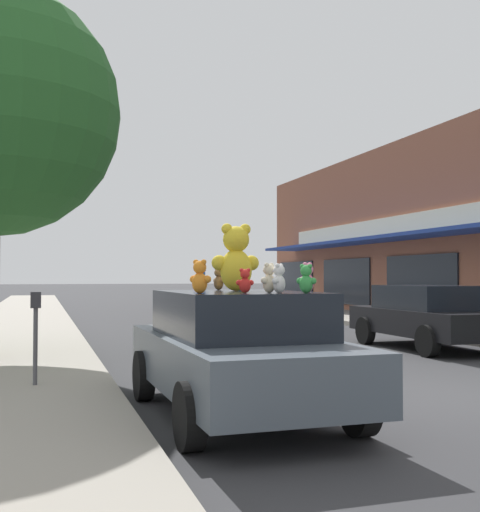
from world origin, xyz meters
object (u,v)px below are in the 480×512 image
object	(u,v)px
teddy_bear_pink	(307,278)
teddy_bear_blue	(201,280)
teddy_bear_giant	(236,259)
teddy_bear_brown	(219,279)
parked_car_far_center	(428,315)
teddy_bear_orange	(200,277)
teddy_bear_green	(306,279)
teddy_bear_cream	(269,278)
parking_meter	(36,326)
teddy_bear_teal	(241,280)
teddy_bear_white	(279,279)
teddy_bear_red	(245,281)
plush_art_car	(238,350)

from	to	relation	value
teddy_bear_pink	teddy_bear_blue	size ratio (longest dim) A/B	1.18
teddy_bear_giant	teddy_bear_blue	bearing A→B (deg)	-62.89
teddy_bear_brown	parked_car_far_center	size ratio (longest dim) A/B	0.07
teddy_bear_orange	teddy_bear_green	bearing A→B (deg)	-140.82
teddy_bear_cream	parking_meter	bearing A→B (deg)	-86.64
teddy_bear_green	teddy_bear_orange	bearing A→B (deg)	35.27
teddy_bear_green	parking_meter	world-z (taller)	teddy_bear_green
teddy_bear_cream	teddy_bear_green	world-z (taller)	teddy_bear_cream
teddy_bear_green	teddy_bear_pink	bearing A→B (deg)	-70.83
teddy_bear_orange	teddy_bear_teal	xyz separation A→B (m)	(0.93, 1.54, -0.04)
teddy_bear_white	parked_car_far_center	bearing A→B (deg)	179.85
teddy_bear_teal	teddy_bear_green	size ratio (longest dim) A/B	0.87
teddy_bear_orange	parking_meter	distance (m)	3.26
teddy_bear_red	parked_car_far_center	size ratio (longest dim) A/B	0.06
teddy_bear_white	teddy_bear_blue	world-z (taller)	teddy_bear_white
teddy_bear_teal	teddy_bear_blue	world-z (taller)	teddy_bear_blue
teddy_bear_teal	teddy_bear_pink	bearing A→B (deg)	82.60
teddy_bear_white	parked_car_far_center	size ratio (longest dim) A/B	0.08
teddy_bear_red	parking_meter	bearing A→B (deg)	-39.21
teddy_bear_cream	teddy_bear_pink	distance (m)	0.46
plush_art_car	teddy_bear_orange	world-z (taller)	teddy_bear_orange
teddy_bear_pink	teddy_bear_green	bearing A→B (deg)	29.48
teddy_bear_orange	teddy_bear_giant	bearing A→B (deg)	-75.91
teddy_bear_white	parking_meter	distance (m)	3.84
teddy_bear_cream	teddy_bear_teal	bearing A→B (deg)	-134.11
teddy_bear_orange	parking_meter	xyz separation A→B (m)	(-1.65, 2.72, -0.67)
teddy_bear_orange	teddy_bear_white	distance (m)	0.85
teddy_bear_giant	teddy_bear_orange	xyz separation A→B (m)	(-0.69, -0.97, -0.23)
teddy_bear_teal	teddy_bear_blue	distance (m)	0.53
teddy_bear_orange	teddy_bear_pink	bearing A→B (deg)	-130.24
teddy_bear_giant	parked_car_far_center	xyz separation A→B (m)	(6.07, 5.07, -1.09)
teddy_bear_giant	teddy_bear_cream	distance (m)	1.02
parked_car_far_center	teddy_bear_cream	bearing A→B (deg)	-134.71
teddy_bear_cream	teddy_bear_blue	distance (m)	1.63
teddy_bear_blue	parking_meter	xyz separation A→B (m)	(-2.05, 1.16, -0.63)
plush_art_car	teddy_bear_brown	distance (m)	1.22
teddy_bear_giant	teddy_bear_brown	size ratio (longest dim) A/B	2.79
teddy_bear_blue	teddy_bear_teal	bearing A→B (deg)	-173.18
teddy_bear_cream	parked_car_far_center	bearing A→B (deg)	-172.71
teddy_bear_cream	teddy_bear_teal	size ratio (longest dim) A/B	1.20
teddy_bear_giant	teddy_bear_white	size ratio (longest dim) A/B	2.59
teddy_bear_blue	teddy_bear_red	xyz separation A→B (m)	(0.11, -1.52, -0.01)
parked_car_far_center	parking_meter	distance (m)	9.04
teddy_bear_teal	teddy_bear_green	xyz separation A→B (m)	(0.19, -1.74, 0.02)
teddy_bear_giant	teddy_bear_red	size ratio (longest dim) A/B	3.09
teddy_bear_teal	plush_art_car	bearing A→B (deg)	52.18
parking_meter	teddy_bear_pink	bearing A→B (deg)	-43.40
teddy_bear_orange	teddy_bear_green	size ratio (longest dim) A/B	1.14
teddy_bear_pink	plush_art_car	bearing A→B (deg)	-82.58
teddy_bear_giant	teddy_bear_white	xyz separation A→B (m)	(0.15, -1.10, -0.24)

